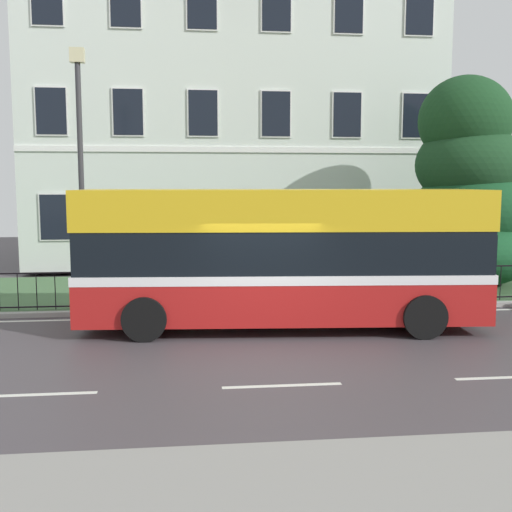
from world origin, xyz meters
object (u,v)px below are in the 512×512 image
at_px(georgian_townhouse, 231,89).
at_px(street_lamp_post, 81,161).
at_px(evergreen_tree, 468,196).
at_px(single_decker_bus, 282,256).

distance_m(georgian_townhouse, street_lamp_post, 12.08).
xyz_separation_m(evergreen_tree, single_decker_bus, (-6.82, -5.05, -1.26)).
height_order(georgian_townhouse, single_decker_bus, georgian_townhouse).
xyz_separation_m(single_decker_bus, street_lamp_post, (-4.88, 2.49, 2.23)).
bearing_deg(georgian_townhouse, street_lamp_post, -113.56).
bearing_deg(single_decker_bus, evergreen_tree, 40.75).
xyz_separation_m(georgian_townhouse, single_decker_bus, (0.24, -13.11, -5.67)).
height_order(single_decker_bus, street_lamp_post, street_lamp_post).
height_order(evergreen_tree, street_lamp_post, evergreen_tree).
distance_m(georgian_townhouse, evergreen_tree, 11.59).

